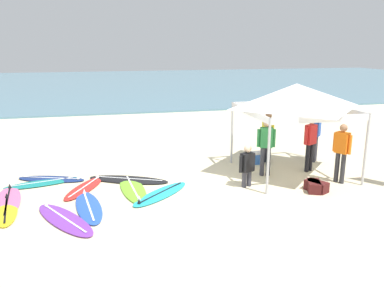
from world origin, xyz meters
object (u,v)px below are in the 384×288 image
(surfboard_cyan, at_px, (161,194))
(surfboard_black, at_px, (128,180))
(person_blue, at_px, (316,133))
(person_green, at_px, (266,144))
(surfboard_red, at_px, (84,188))
(surfboard_blue, at_px, (89,207))
(person_red, at_px, (310,140))
(surfboard_yellow, at_px, (6,210))
(surfboard_navy, at_px, (52,179))
(surfboard_lime, at_px, (133,188))
(gear_bag_by_pole, at_px, (316,186))
(gear_bag_near_tent, at_px, (314,186))
(person_yellow, at_px, (268,134))
(person_orange, at_px, (342,149))
(surfboard_purple, at_px, (64,219))
(canopy_tent, at_px, (296,96))
(cooler_box, at_px, (255,158))
(person_black, at_px, (247,164))
(surfboard_teal, at_px, (42,183))
(surfboard_pink, at_px, (7,201))

(surfboard_cyan, relative_size, surfboard_black, 0.79)
(person_blue, bearing_deg, surfboard_cyan, -161.48)
(person_green, bearing_deg, surfboard_cyan, -165.29)
(person_green, relative_size, person_blue, 1.00)
(surfboard_red, bearing_deg, surfboard_blue, -84.27)
(person_red, height_order, person_green, same)
(surfboard_yellow, bearing_deg, surfboard_navy, 68.81)
(surfboard_lime, relative_size, gear_bag_by_pole, 3.88)
(surfboard_lime, height_order, gear_bag_near_tent, gear_bag_near_tent)
(surfboard_blue, bearing_deg, surfboard_lime, 41.11)
(person_yellow, bearing_deg, surfboard_blue, -156.24)
(person_orange, bearing_deg, person_green, 149.20)
(surfboard_black, xyz_separation_m, surfboard_yellow, (-3.00, -1.53, 0.00))
(person_green, bearing_deg, surfboard_purple, -161.39)
(canopy_tent, relative_size, person_yellow, 1.77)
(person_orange, bearing_deg, surfboard_cyan, 177.65)
(surfboard_lime, bearing_deg, surfboard_black, 94.98)
(gear_bag_by_pole, xyz_separation_m, cooler_box, (-0.66, 2.76, 0.06))
(person_red, height_order, person_blue, same)
(surfboard_cyan, relative_size, surfboard_purple, 0.84)
(person_red, height_order, gear_bag_by_pole, person_red)
(canopy_tent, height_order, surfboard_navy, canopy_tent)
(surfboard_cyan, xyz_separation_m, gear_bag_near_tent, (4.07, -0.68, 0.10))
(surfboard_navy, xyz_separation_m, surfboard_purple, (0.58, -2.94, -0.00))
(person_yellow, bearing_deg, surfboard_red, -168.79)
(surfboard_red, xyz_separation_m, surfboard_purple, (-0.38, -1.96, -0.00))
(gear_bag_by_pole, bearing_deg, person_black, 155.99)
(surfboard_teal, relative_size, person_red, 1.23)
(person_green, distance_m, cooler_box, 1.45)
(surfboard_purple, relative_size, person_red, 1.35)
(surfboard_navy, height_order, person_red, person_red)
(surfboard_purple, relative_size, person_orange, 1.35)
(surfboard_cyan, relative_size, surfboard_yellow, 0.97)
(surfboard_red, bearing_deg, gear_bag_by_pole, -14.64)
(surfboard_blue, relative_size, gear_bag_by_pole, 3.66)
(surfboard_lime, relative_size, cooler_box, 4.65)
(surfboard_purple, xyz_separation_m, person_red, (7.18, 1.98, 0.95))
(person_green, distance_m, gear_bag_near_tent, 1.92)
(surfboard_cyan, bearing_deg, surfboard_lime, 140.80)
(surfboard_blue, height_order, surfboard_navy, same)
(surfboard_navy, bearing_deg, surfboard_purple, -78.94)
(person_red, relative_size, person_green, 1.00)
(cooler_box, bearing_deg, surfboard_teal, -175.93)
(surfboard_teal, height_order, surfboard_lime, same)
(canopy_tent, relative_size, surfboard_navy, 1.46)
(surfboard_pink, relative_size, person_black, 1.95)
(person_orange, bearing_deg, surfboard_lime, 172.48)
(canopy_tent, distance_m, person_yellow, 1.87)
(surfboard_pink, xyz_separation_m, person_yellow, (7.75, 1.71, 0.95))
(surfboard_navy, distance_m, person_yellow, 6.92)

